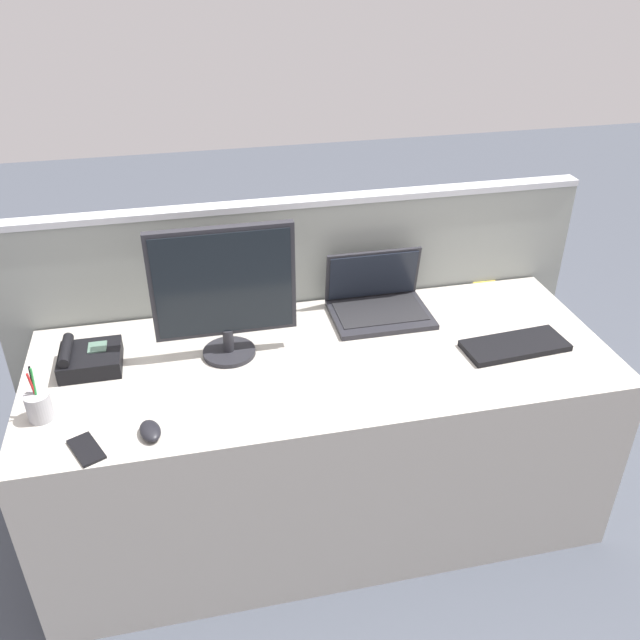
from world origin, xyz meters
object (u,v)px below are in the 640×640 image
(keyboard_main, at_px, (515,346))
(computer_mouse_right_hand, at_px, (150,431))
(laptop, at_px, (378,300))
(desk_phone, at_px, (89,359))
(pen_cup, at_px, (39,406))
(cell_phone_black_slab, at_px, (86,449))
(desktop_monitor, at_px, (224,288))

(keyboard_main, distance_m, computer_mouse_right_hand, 1.27)
(laptop, distance_m, keyboard_main, 0.54)
(desk_phone, relative_size, keyboard_main, 0.55)
(laptop, bearing_deg, pen_cup, -161.33)
(keyboard_main, bearing_deg, cell_phone_black_slab, -175.50)
(keyboard_main, relative_size, cell_phone_black_slab, 2.75)
(desktop_monitor, bearing_deg, cell_phone_black_slab, -137.35)
(desktop_monitor, bearing_deg, desk_phone, 178.37)
(computer_mouse_right_hand, bearing_deg, desk_phone, 104.05)
(laptop, xyz_separation_m, desk_phone, (-1.06, -0.15, -0.02))
(desktop_monitor, xyz_separation_m, keyboard_main, (0.99, -0.19, -0.24))
(desk_phone, xyz_separation_m, pen_cup, (-0.12, -0.25, 0.01))
(pen_cup, bearing_deg, laptop, 18.67)
(laptop, xyz_separation_m, pen_cup, (-1.18, -0.40, -0.01))
(cell_phone_black_slab, bearing_deg, pen_cup, 103.10)
(desktop_monitor, bearing_deg, pen_cup, -158.37)
(desktop_monitor, relative_size, laptop, 1.29)
(keyboard_main, height_order, pen_cup, pen_cup)
(desk_phone, bearing_deg, desktop_monitor, -1.63)
(desk_phone, relative_size, pen_cup, 1.14)
(desktop_monitor, distance_m, desk_phone, 0.52)
(desk_phone, height_order, pen_cup, pen_cup)
(computer_mouse_right_hand, height_order, cell_phone_black_slab, computer_mouse_right_hand)
(desktop_monitor, relative_size, computer_mouse_right_hand, 4.80)
(laptop, height_order, computer_mouse_right_hand, laptop)
(keyboard_main, bearing_deg, laptop, 134.18)
(desk_phone, bearing_deg, computer_mouse_right_hand, -63.55)
(computer_mouse_right_hand, xyz_separation_m, pen_cup, (-0.32, 0.15, 0.03))
(desk_phone, xyz_separation_m, keyboard_main, (1.46, -0.20, -0.02))
(laptop, relative_size, pen_cup, 2.09)
(desktop_monitor, distance_m, keyboard_main, 1.04)
(desktop_monitor, xyz_separation_m, pen_cup, (-0.59, -0.24, -0.21))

